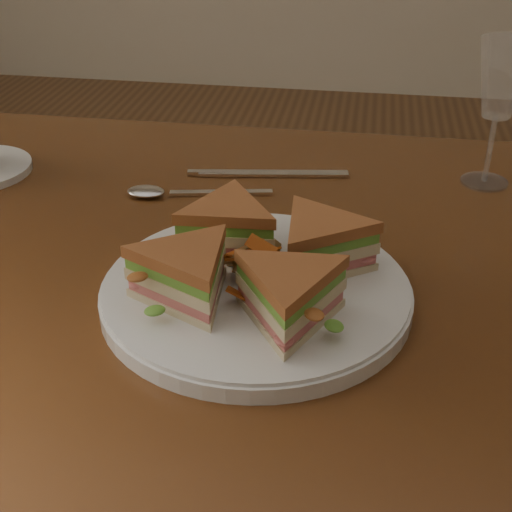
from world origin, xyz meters
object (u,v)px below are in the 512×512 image
object	(u,v)px
table	(224,331)
wine_glass	(502,83)
knife	(262,174)
spoon	(164,192)
sandwich_wedges	(256,261)
plate	(256,293)

from	to	relation	value
table	wine_glass	bearing A→B (deg)	39.03
table	knife	size ratio (longest dim) A/B	5.59
spoon	knife	xyz separation A→B (m)	(0.11, 0.08, -0.00)
sandwich_wedges	spoon	bearing A→B (deg)	125.44
plate	sandwich_wedges	distance (m)	0.04
plate	wine_glass	size ratio (longest dim) A/B	1.62
sandwich_wedges	wine_glass	size ratio (longest dim) A/B	1.49
knife	spoon	bearing A→B (deg)	-153.10
table	knife	distance (m)	0.24
sandwich_wedges	knife	bearing A→B (deg)	97.59
table	sandwich_wedges	xyz separation A→B (m)	(0.05, -0.07, 0.14)
plate	knife	bearing A→B (deg)	97.59
sandwich_wedges	spoon	distance (m)	0.27
plate	knife	distance (m)	0.30
table	plate	size ratio (longest dim) A/B	3.98
table	spoon	xyz separation A→B (m)	(-0.10, 0.14, 0.10)
knife	plate	bearing A→B (deg)	-91.06
sandwich_wedges	wine_glass	distance (m)	0.41
table	plate	bearing A→B (deg)	-56.76
table	spoon	size ratio (longest dim) A/B	6.59
table	plate	world-z (taller)	plate
wine_glass	knife	bearing A→B (deg)	-175.49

